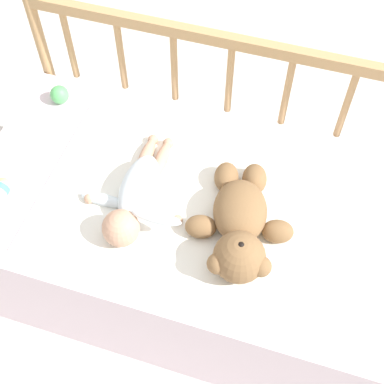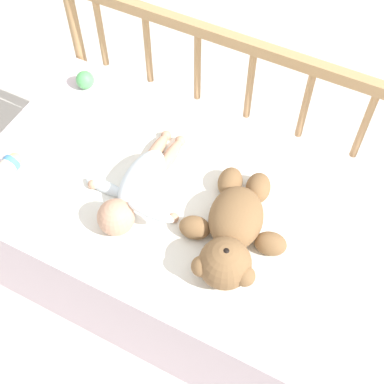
% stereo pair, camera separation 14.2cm
% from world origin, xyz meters
% --- Properties ---
extents(ground_plane, '(12.00, 12.00, 0.00)m').
position_xyz_m(ground_plane, '(0.00, 0.00, 0.00)').
color(ground_plane, silver).
extents(crib_mattress, '(1.31, 0.70, 0.46)m').
position_xyz_m(crib_mattress, '(0.00, 0.00, 0.23)').
color(crib_mattress, silver).
rests_on(crib_mattress, ground_plane).
extents(crib_rail, '(1.31, 0.04, 0.75)m').
position_xyz_m(crib_rail, '(0.00, 0.38, 0.54)').
color(crib_rail, tan).
rests_on(crib_rail, ground_plane).
extents(blanket, '(0.82, 0.55, 0.01)m').
position_xyz_m(blanket, '(-0.02, -0.03, 0.46)').
color(blanket, white).
rests_on(blanket, crib_mattress).
extents(teddy_bear, '(0.30, 0.40, 0.14)m').
position_xyz_m(teddy_bear, '(0.15, -0.07, 0.52)').
color(teddy_bear, olive).
rests_on(teddy_bear, crib_mattress).
extents(baby, '(0.32, 0.41, 0.11)m').
position_xyz_m(baby, '(-0.15, -0.06, 0.50)').
color(baby, white).
rests_on(baby, crib_mattress).
extents(toy_ball, '(0.06, 0.06, 0.06)m').
position_xyz_m(toy_ball, '(-0.53, 0.25, 0.49)').
color(toy_ball, '#59BF66').
rests_on(toy_ball, crib_mattress).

